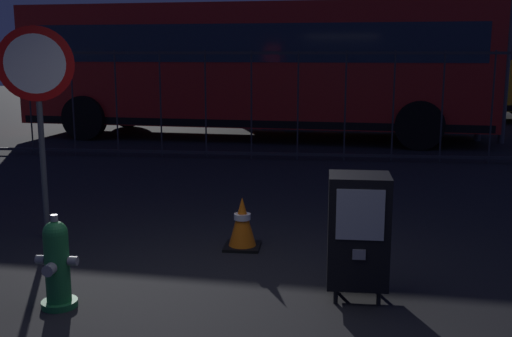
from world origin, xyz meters
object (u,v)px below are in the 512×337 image
(stop_sign, at_px, (38,89))
(bus_near, at_px, (254,63))
(fire_hydrant, at_px, (57,264))
(bus_far, at_px, (402,61))
(newspaper_box_primary, at_px, (358,230))
(traffic_cone, at_px, (242,223))

(stop_sign, relative_size, bus_near, 0.21)
(fire_hydrant, distance_m, bus_far, 15.35)
(stop_sign, bearing_deg, fire_hydrant, -62.25)
(newspaper_box_primary, bearing_deg, bus_near, 101.55)
(traffic_cone, bearing_deg, newspaper_box_primary, -46.95)
(stop_sign, distance_m, traffic_cone, 2.50)
(bus_near, relative_size, bus_far, 1.00)
(newspaper_box_primary, xyz_separation_m, stop_sign, (-3.20, 1.22, 1.03))
(fire_hydrant, bearing_deg, traffic_cone, 52.80)
(bus_far, bearing_deg, newspaper_box_primary, -91.79)
(fire_hydrant, bearing_deg, bus_near, 87.73)
(stop_sign, bearing_deg, newspaper_box_primary, -20.82)
(fire_hydrant, height_order, newspaper_box_primary, newspaper_box_primary)
(newspaper_box_primary, relative_size, traffic_cone, 1.92)
(stop_sign, xyz_separation_m, bus_near, (1.27, 8.23, 0.11))
(traffic_cone, xyz_separation_m, bus_far, (3.06, 13.05, 1.45))
(bus_near, bearing_deg, stop_sign, -93.93)
(bus_near, height_order, bus_far, same)
(fire_hydrant, distance_m, stop_sign, 2.26)
(stop_sign, bearing_deg, bus_far, 68.33)
(traffic_cone, height_order, bus_near, bus_near)
(traffic_cone, relative_size, bus_near, 0.05)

